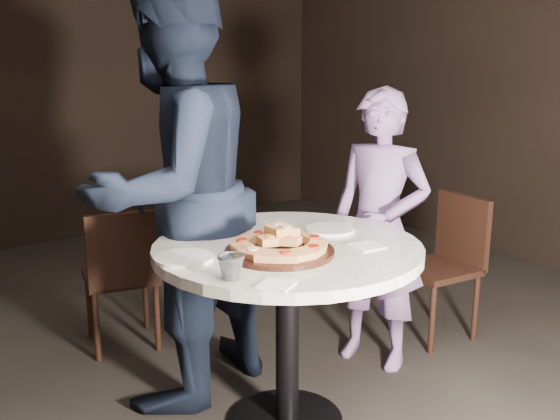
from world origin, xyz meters
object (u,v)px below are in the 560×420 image
table (288,279)px  chair_right (447,256)px  water_glass (231,267)px  chair_far (122,270)px  focaccia_pile (280,242)px  serving_board (280,252)px  diner_teal (379,230)px  diner_navy (173,193)px

table → chair_right: bearing=7.9°
table → chair_right: 1.31m
water_glass → chair_far: (0.16, 1.30, -0.40)m
table → focaccia_pile: 0.24m
serving_board → diner_teal: 0.89m
focaccia_pile → chair_right: focaccia_pile is taller
chair_right → chair_far: bearing=-112.8°
table → chair_far: (-0.25, 1.09, -0.21)m
serving_board → chair_right: serving_board is taller
chair_far → diner_navy: diner_navy is taller
table → diner_teal: (0.73, 0.19, 0.04)m
chair_far → diner_teal: 1.35m
table → diner_navy: diner_navy is taller
chair_right → diner_navy: diner_navy is taller
diner_teal → chair_right: bearing=69.0°
serving_board → chair_far: (-0.14, 1.18, -0.37)m
table → water_glass: size_ratio=15.20×
water_glass → diner_teal: 1.22m
water_glass → diner_teal: (1.14, 0.40, -0.15)m
chair_far → chair_right: size_ratio=0.98×
serving_board → diner_navy: bearing=100.8°
table → water_glass: 0.50m
chair_far → diner_teal: size_ratio=0.56×
serving_board → water_glass: water_glass is taller
focaccia_pile → water_glass: (-0.30, -0.12, -0.00)m
water_glass → diner_navy: (0.18, 0.74, 0.10)m
chair_far → chair_right: chair_right is taller
chair_far → water_glass: bearing=97.8°
water_glass → diner_navy: bearing=76.2°
diner_navy → table: bearing=94.7°
chair_right → diner_navy: 1.63m
chair_far → chair_right: bearing=164.0°
diner_teal → serving_board: bearing=-91.6°
chair_right → table: bearing=-74.0°
focaccia_pile → chair_right: bearing=10.8°
table → chair_right: (1.28, 0.18, -0.20)m
focaccia_pile → diner_navy: size_ratio=0.20×
chair_far → diner_navy: 0.75m
water_glass → diner_teal: size_ratio=0.07×
focaccia_pile → chair_right: (1.39, 0.26, -0.40)m
serving_board → focaccia_pile: bearing=-25.3°
serving_board → focaccia_pile: (0.00, -0.00, 0.04)m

